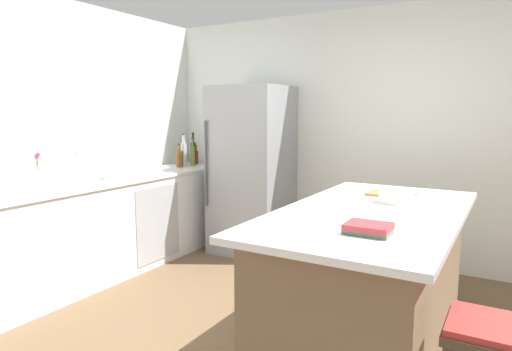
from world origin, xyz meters
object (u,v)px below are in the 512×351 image
flower_vase (39,177)px  cutting_board (391,194)px  olive_oil_bottle (193,155)px  mixing_bowl (396,196)px  whiskey_bottle (180,158)px  refrigerator (252,170)px  soda_bottle (184,154)px  wine_bottle (193,152)px  sink_faucet (78,165)px  cookbook_stack (368,228)px  bar_stool (490,351)px  hot_sauce_bottle (196,157)px  kitchen_island (370,280)px  paper_towel_roll (106,165)px

flower_vase → cutting_board: (2.58, 1.11, -0.08)m
olive_oil_bottle → mixing_bowl: size_ratio=1.44×
whiskey_bottle → olive_oil_bottle: bearing=76.7°
refrigerator → soda_bottle: (-0.86, -0.12, 0.16)m
cutting_board → olive_oil_bottle: bearing=161.5°
wine_bottle → whiskey_bottle: bearing=-85.3°
refrigerator → sink_faucet: 1.81m
flower_vase → cookbook_stack: bearing=-0.5°
bar_stool → flower_vase: 3.36m
flower_vase → soda_bottle: 1.87m
olive_oil_bottle → refrigerator: bearing=2.2°
flower_vase → hot_sauce_bottle: flower_vase is taller
sink_faucet → cookbook_stack: sink_faucet is taller
cookbook_stack → cutting_board: size_ratio=0.67×
mixing_bowl → cutting_board: 0.28m
olive_oil_bottle → cookbook_stack: size_ratio=1.48×
bar_stool → wine_bottle: 4.07m
soda_bottle → cookbook_stack: size_ratio=1.68×
bar_stool → cutting_board: size_ratio=2.01×
hot_sauce_bottle → whiskey_bottle: (0.05, -0.37, 0.01)m
kitchen_island → bar_stool: bearing=-45.8°
wine_bottle → olive_oil_bottle: wine_bottle is taller
sink_faucet → paper_towel_roll: (0.06, 0.27, -0.02)m
refrigerator → paper_towel_roll: bearing=-122.9°
kitchen_island → whiskey_bottle: bearing=154.8°
sink_faucet → whiskey_bottle: bearing=87.6°
bar_stool → cookbook_stack: size_ratio=3.00×
sink_faucet → wine_bottle: bearing=88.9°
bar_stool → cutting_board: cutting_board is taller
cookbook_stack → cutting_board: 1.14m
flower_vase → hot_sauce_bottle: (-0.05, 2.14, -0.02)m
kitchen_island → olive_oil_bottle: bearing=151.1°
wine_bottle → cookbook_stack: 3.46m
soda_bottle → paper_towel_roll: bearing=-88.8°
cookbook_stack → cutting_board: (-0.16, 1.13, -0.02)m
kitchen_island → flower_vase: flower_vase is taller
kitchen_island → cutting_board: (-0.02, 0.56, 0.47)m
refrigerator → olive_oil_bottle: 0.82m
refrigerator → flower_vase: refrigerator is taller
refrigerator → hot_sauce_bottle: size_ratio=7.74×
olive_oil_bottle → mixing_bowl: 2.86m
paper_towel_roll → soda_bottle: 1.18m
soda_bottle → cookbook_stack: bearing=-34.4°
refrigerator → hot_sauce_bottle: 0.91m
flower_vase → paper_towel_roll: size_ratio=0.99×
bar_stool → refrigerator: bearing=138.6°
cookbook_stack → cutting_board: bearing=98.1°
olive_oil_bottle → whiskey_bottle: size_ratio=1.24×
sink_faucet → hot_sauce_bottle: bearing=89.6°
paper_towel_roll → refrigerator: bearing=57.1°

